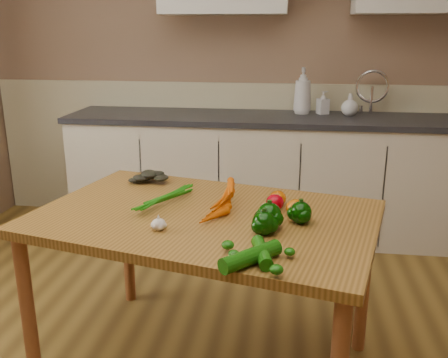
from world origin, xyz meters
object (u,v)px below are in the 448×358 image
at_px(tomato_b, 278,198).
at_px(zucchini_b, 251,257).
at_px(soap_bottle_a, 303,91).
at_px(pepper_c, 264,223).
at_px(zucchini_a, 262,253).
at_px(leafy_greens, 149,174).
at_px(pepper_a, 269,216).
at_px(carrot_bunch, 204,201).
at_px(tomato_a, 275,202).
at_px(soap_bottle_c, 350,105).
at_px(pepper_b, 301,213).
at_px(tomato_c, 296,208).
at_px(table, 205,232).
at_px(garlic_bulb, 159,224).
at_px(soap_bottle_b, 323,103).

xyz_separation_m(tomato_b, zucchini_b, (-0.07, -0.59, -0.01)).
bearing_deg(tomato_b, soap_bottle_a, 85.73).
distance_m(soap_bottle_a, pepper_c, 1.99).
height_order(pepper_c, zucchini_a, pepper_c).
distance_m(leafy_greens, tomato_b, 0.70).
bearing_deg(pepper_a, carrot_bunch, 148.16).
relative_size(pepper_c, tomato_a, 1.18).
relative_size(soap_bottle_c, zucchini_a, 0.81).
bearing_deg(soap_bottle_a, zucchini_a, 84.80).
height_order(leafy_greens, pepper_b, leafy_greens).
xyz_separation_m(leafy_greens, tomato_c, (0.73, -0.37, -0.01)).
bearing_deg(tomato_c, carrot_bunch, 173.67).
xyz_separation_m(soap_bottle_a, tomato_c, (-0.04, -1.75, -0.28)).
relative_size(table, soap_bottle_a, 4.72).
xyz_separation_m(soap_bottle_c, garlic_bulb, (-0.91, -1.94, -0.20)).
bearing_deg(soap_bottle_c, leafy_greens, 52.39).
distance_m(table, soap_bottle_a, 1.87).
relative_size(garlic_bulb, zucchini_a, 0.29).
relative_size(soap_bottle_b, zucchini_b, 0.70).
bearing_deg(leafy_greens, tomato_b, -20.35).
relative_size(pepper_a, tomato_a, 1.29).
relative_size(table, garlic_bulb, 28.41).
relative_size(pepper_a, zucchini_a, 0.52).
height_order(soap_bottle_a, tomato_b, soap_bottle_a).
height_order(soap_bottle_a, tomato_a, soap_bottle_a).
distance_m(table, pepper_a, 0.33).
relative_size(tomato_a, zucchini_a, 0.41).
distance_m(carrot_bunch, pepper_b, 0.43).
xyz_separation_m(soap_bottle_c, tomato_a, (-0.47, -1.66, -0.19)).
xyz_separation_m(soap_bottle_b, tomato_c, (-0.19, -1.76, -0.19)).
distance_m(carrot_bunch, zucchini_a, 0.54).
distance_m(carrot_bunch, pepper_a, 0.34).
height_order(garlic_bulb, pepper_b, pepper_b).
height_order(pepper_b, pepper_c, pepper_c).
distance_m(garlic_bulb, pepper_c, 0.41).
bearing_deg(soap_bottle_a, soap_bottle_b, -179.12).
bearing_deg(tomato_a, pepper_a, -94.45).
distance_m(zucchini_a, zucchini_b, 0.06).
bearing_deg(pepper_c, pepper_a, 76.93).
bearing_deg(table, zucchini_b, -48.86).
distance_m(pepper_a, tomato_a, 0.20).
bearing_deg(pepper_a, pepper_c, -103.07).
distance_m(tomato_b, zucchini_a, 0.54).
height_order(garlic_bulb, tomato_a, tomato_a).
bearing_deg(zucchini_a, tomato_b, 86.23).
relative_size(pepper_c, zucchini_a, 0.48).
xyz_separation_m(table, tomato_b, (0.30, 0.14, 0.12)).
xyz_separation_m(pepper_a, pepper_b, (0.12, 0.06, -0.01)).
distance_m(tomato_a, tomato_b, 0.06).
distance_m(pepper_b, zucchini_a, 0.37).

